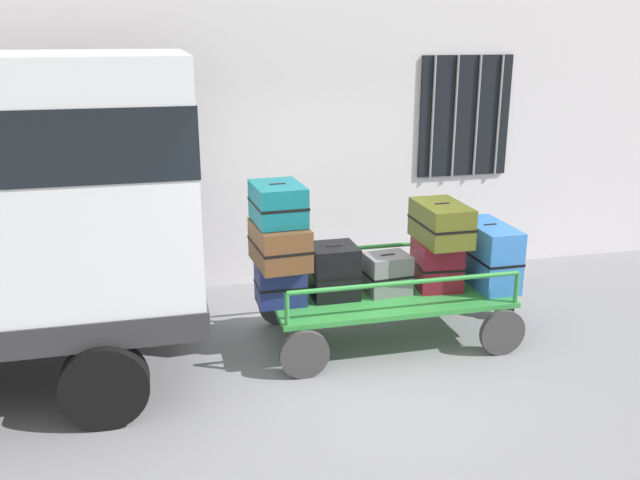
{
  "coord_description": "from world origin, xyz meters",
  "views": [
    {
      "loc": [
        -1.63,
        -5.57,
        3.05
      ],
      "look_at": [
        -0.14,
        0.52,
        1.11
      ],
      "focal_mm": 38.34,
      "sensor_mm": 36.0,
      "label": 1
    }
  ],
  "objects_px": {
    "luggage_cart": "(386,300)",
    "suitcase_left_top": "(278,203)",
    "suitcase_center_bottom": "(387,274)",
    "backpack": "(504,298)",
    "suitcase_midright_middle": "(441,223)",
    "suitcase_midright_bottom": "(437,264)",
    "suitcase_left_middle": "(280,244)",
    "suitcase_midleft_bottom": "(334,271)",
    "suitcase_left_bottom": "(280,284)",
    "suitcase_right_bottom": "(488,254)"
  },
  "relations": [
    {
      "from": "suitcase_left_top",
      "to": "suitcase_midright_middle",
      "type": "xyz_separation_m",
      "value": [
        1.64,
        -0.06,
        -0.28
      ]
    },
    {
      "from": "suitcase_left_middle",
      "to": "suitcase_midleft_bottom",
      "type": "relative_size",
      "value": 1.38
    },
    {
      "from": "suitcase_left_top",
      "to": "suitcase_right_bottom",
      "type": "bearing_deg",
      "value": -1.35
    },
    {
      "from": "suitcase_midleft_bottom",
      "to": "backpack",
      "type": "relative_size",
      "value": 1.2
    },
    {
      "from": "suitcase_left_middle",
      "to": "suitcase_center_bottom",
      "type": "relative_size",
      "value": 1.57
    },
    {
      "from": "suitcase_left_bottom",
      "to": "suitcase_right_bottom",
      "type": "height_order",
      "value": "suitcase_right_bottom"
    },
    {
      "from": "suitcase_center_bottom",
      "to": "suitcase_midleft_bottom",
      "type": "bearing_deg",
      "value": 176.43
    },
    {
      "from": "luggage_cart",
      "to": "suitcase_midright_middle",
      "type": "distance_m",
      "value": 0.96
    },
    {
      "from": "suitcase_left_top",
      "to": "suitcase_midright_bottom",
      "type": "bearing_deg",
      "value": -0.11
    },
    {
      "from": "suitcase_left_middle",
      "to": "suitcase_midright_bottom",
      "type": "xyz_separation_m",
      "value": [
        1.64,
        0.06,
        -0.35
      ]
    },
    {
      "from": "suitcase_left_middle",
      "to": "suitcase_right_bottom",
      "type": "relative_size",
      "value": 0.88
    },
    {
      "from": "suitcase_left_middle",
      "to": "suitcase_right_bottom",
      "type": "bearing_deg",
      "value": 0.18
    },
    {
      "from": "suitcase_center_bottom",
      "to": "suitcase_right_bottom",
      "type": "distance_m",
      "value": 1.1
    },
    {
      "from": "suitcase_midright_bottom",
      "to": "suitcase_left_top",
      "type": "bearing_deg",
      "value": 179.89
    },
    {
      "from": "luggage_cart",
      "to": "suitcase_midright_middle",
      "type": "relative_size",
      "value": 3.37
    },
    {
      "from": "suitcase_left_bottom",
      "to": "suitcase_left_top",
      "type": "xyz_separation_m",
      "value": [
        -0.0,
        0.07,
        0.78
      ]
    },
    {
      "from": "suitcase_center_bottom",
      "to": "backpack",
      "type": "height_order",
      "value": "suitcase_center_bottom"
    },
    {
      "from": "suitcase_midright_bottom",
      "to": "backpack",
      "type": "bearing_deg",
      "value": 11.64
    },
    {
      "from": "suitcase_right_bottom",
      "to": "luggage_cart",
      "type": "bearing_deg",
      "value": 179.13
    },
    {
      "from": "suitcase_midright_middle",
      "to": "backpack",
      "type": "bearing_deg",
      "value": 15.02
    },
    {
      "from": "suitcase_center_bottom",
      "to": "suitcase_right_bottom",
      "type": "bearing_deg",
      "value": -0.55
    },
    {
      "from": "backpack",
      "to": "suitcase_center_bottom",
      "type": "bearing_deg",
      "value": -171.2
    },
    {
      "from": "suitcase_left_middle",
      "to": "suitcase_left_top",
      "type": "relative_size",
      "value": 1.13
    },
    {
      "from": "suitcase_left_top",
      "to": "suitcase_right_bottom",
      "type": "relative_size",
      "value": 0.78
    },
    {
      "from": "suitcase_midleft_bottom",
      "to": "suitcase_center_bottom",
      "type": "height_order",
      "value": "suitcase_midleft_bottom"
    },
    {
      "from": "suitcase_left_middle",
      "to": "suitcase_center_bottom",
      "type": "bearing_deg",
      "value": 0.91
    },
    {
      "from": "suitcase_center_bottom",
      "to": "backpack",
      "type": "xyz_separation_m",
      "value": [
        1.45,
        0.22,
        -0.49
      ]
    },
    {
      "from": "suitcase_midright_bottom",
      "to": "suitcase_right_bottom",
      "type": "xyz_separation_m",
      "value": [
        0.55,
        -0.05,
        0.07
      ]
    },
    {
      "from": "suitcase_center_bottom",
      "to": "suitcase_midright_bottom",
      "type": "xyz_separation_m",
      "value": [
        0.55,
        0.04,
        0.05
      ]
    },
    {
      "from": "suitcase_left_bottom",
      "to": "suitcase_midright_middle",
      "type": "distance_m",
      "value": 1.71
    },
    {
      "from": "suitcase_left_bottom",
      "to": "suitcase_left_middle",
      "type": "relative_size",
      "value": 0.64
    },
    {
      "from": "luggage_cart",
      "to": "backpack",
      "type": "bearing_deg",
      "value": 8.56
    },
    {
      "from": "luggage_cart",
      "to": "suitcase_center_bottom",
      "type": "height_order",
      "value": "suitcase_center_bottom"
    },
    {
      "from": "luggage_cart",
      "to": "suitcase_left_top",
      "type": "bearing_deg",
      "value": 178.17
    },
    {
      "from": "suitcase_left_middle",
      "to": "backpack",
      "type": "bearing_deg",
      "value": 5.44
    },
    {
      "from": "suitcase_left_middle",
      "to": "backpack",
      "type": "distance_m",
      "value": 2.7
    },
    {
      "from": "backpack",
      "to": "suitcase_midright_bottom",
      "type": "bearing_deg",
      "value": -168.36
    },
    {
      "from": "suitcase_left_top",
      "to": "backpack",
      "type": "bearing_deg",
      "value": 4.13
    },
    {
      "from": "suitcase_right_bottom",
      "to": "suitcase_center_bottom",
      "type": "bearing_deg",
      "value": 179.45
    },
    {
      "from": "suitcase_left_middle",
      "to": "suitcase_midright_middle",
      "type": "height_order",
      "value": "suitcase_midright_middle"
    },
    {
      "from": "suitcase_left_top",
      "to": "suitcase_midright_bottom",
      "type": "relative_size",
      "value": 1.16
    },
    {
      "from": "suitcase_left_bottom",
      "to": "suitcase_right_bottom",
      "type": "distance_m",
      "value": 2.18
    },
    {
      "from": "luggage_cart",
      "to": "suitcase_left_bottom",
      "type": "distance_m",
      "value": 1.13
    },
    {
      "from": "luggage_cart",
      "to": "suitcase_left_middle",
      "type": "xyz_separation_m",
      "value": [
        -1.09,
        -0.02,
        0.69
      ]
    },
    {
      "from": "suitcase_midleft_bottom",
      "to": "suitcase_left_bottom",
      "type": "bearing_deg",
      "value": -173.8
    },
    {
      "from": "luggage_cart",
      "to": "suitcase_left_bottom",
      "type": "relative_size",
      "value": 5.17
    },
    {
      "from": "suitcase_right_bottom",
      "to": "suitcase_left_middle",
      "type": "bearing_deg",
      "value": -179.82
    },
    {
      "from": "suitcase_midright_middle",
      "to": "luggage_cart",
      "type": "bearing_deg",
      "value": 177.4
    },
    {
      "from": "suitcase_midright_bottom",
      "to": "suitcase_left_bottom",
      "type": "bearing_deg",
      "value": -177.79
    },
    {
      "from": "luggage_cart",
      "to": "backpack",
      "type": "relative_size",
      "value": 5.53
    }
  ]
}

